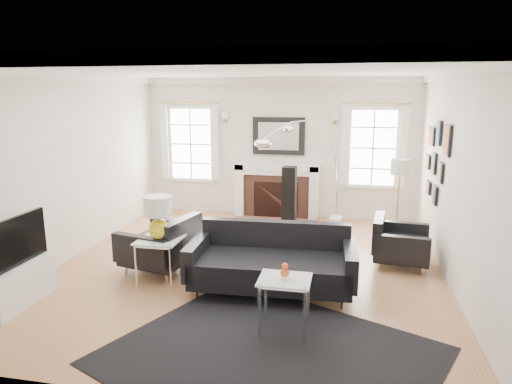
% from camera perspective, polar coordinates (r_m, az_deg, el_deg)
% --- Properties ---
extents(floor, '(6.00, 6.00, 0.00)m').
position_cam_1_polar(floor, '(6.75, -1.05, -9.40)').
color(floor, '#A47044').
rests_on(floor, ground).
extents(back_wall, '(5.50, 0.04, 2.80)m').
position_cam_1_polar(back_wall, '(9.29, 2.87, 5.49)').
color(back_wall, silver).
rests_on(back_wall, floor).
extents(front_wall, '(5.50, 0.04, 2.80)m').
position_cam_1_polar(front_wall, '(3.58, -11.46, -5.75)').
color(front_wall, silver).
rests_on(front_wall, floor).
extents(left_wall, '(0.04, 6.00, 2.80)m').
position_cam_1_polar(left_wall, '(7.45, -22.26, 2.91)').
color(left_wall, silver).
rests_on(left_wall, floor).
extents(right_wall, '(0.04, 6.00, 2.80)m').
position_cam_1_polar(right_wall, '(6.38, 23.80, 1.36)').
color(right_wall, silver).
rests_on(right_wall, floor).
extents(ceiling, '(5.50, 6.00, 0.02)m').
position_cam_1_polar(ceiling, '(6.28, -1.15, 15.07)').
color(ceiling, white).
rests_on(ceiling, back_wall).
extents(crown_molding, '(5.50, 6.00, 0.12)m').
position_cam_1_polar(crown_molding, '(6.28, -1.15, 14.52)').
color(crown_molding, white).
rests_on(crown_molding, back_wall).
extents(fireplace, '(1.70, 0.69, 1.11)m').
position_cam_1_polar(fireplace, '(9.23, 2.63, 0.04)').
color(fireplace, white).
rests_on(fireplace, floor).
extents(mantel_mirror, '(1.05, 0.07, 0.75)m').
position_cam_1_polar(mantel_mirror, '(9.22, 2.85, 7.00)').
color(mantel_mirror, black).
rests_on(mantel_mirror, back_wall).
extents(window_left, '(1.24, 0.15, 1.62)m').
position_cam_1_polar(window_left, '(9.68, -8.13, 6.00)').
color(window_left, white).
rests_on(window_left, back_wall).
extents(window_right, '(1.24, 0.15, 1.62)m').
position_cam_1_polar(window_right, '(9.15, 14.42, 5.38)').
color(window_right, white).
rests_on(window_right, back_wall).
extents(gallery_wall, '(0.04, 1.73, 1.29)m').
position_cam_1_polar(gallery_wall, '(7.61, 21.61, 4.16)').
color(gallery_wall, black).
rests_on(gallery_wall, right_wall).
extents(tv_unit, '(0.35, 1.00, 1.09)m').
position_cam_1_polar(tv_unit, '(6.22, -27.70, -9.58)').
color(tv_unit, white).
rests_on(tv_unit, floor).
extents(area_rug, '(3.67, 3.43, 0.01)m').
position_cam_1_polar(area_rug, '(4.68, 1.88, -19.81)').
color(area_rug, black).
rests_on(area_rug, floor).
extents(sofa, '(2.13, 1.04, 0.68)m').
position_cam_1_polar(sofa, '(5.91, 2.06, -8.79)').
color(sofa, black).
rests_on(sofa, floor).
extents(armchair_left, '(1.07, 1.15, 0.66)m').
position_cam_1_polar(armchair_left, '(6.65, -11.49, -6.61)').
color(armchair_left, black).
rests_on(armchair_left, floor).
extents(armchair_right, '(0.88, 0.96, 0.59)m').
position_cam_1_polar(armchair_right, '(7.05, 17.28, -6.19)').
color(armchair_right, black).
rests_on(armchair_right, floor).
extents(coffee_table, '(0.86, 0.86, 0.38)m').
position_cam_1_polar(coffee_table, '(6.96, -0.57, -5.67)').
color(coffee_table, silver).
rests_on(coffee_table, floor).
extents(side_table_left, '(0.55, 0.55, 0.61)m').
position_cam_1_polar(side_table_left, '(6.20, -11.90, -6.74)').
color(side_table_left, silver).
rests_on(side_table_left, floor).
extents(nesting_table, '(0.55, 0.46, 0.60)m').
position_cam_1_polar(nesting_table, '(4.89, 3.60, -12.08)').
color(nesting_table, silver).
rests_on(nesting_table, floor).
extents(gourd_lamp, '(0.36, 0.36, 0.58)m').
position_cam_1_polar(gourd_lamp, '(6.08, -12.09, -2.78)').
color(gourd_lamp, yellow).
rests_on(gourd_lamp, side_table_left).
extents(orange_vase, '(0.10, 0.10, 0.16)m').
position_cam_1_polar(orange_vase, '(4.81, 3.64, -9.80)').
color(orange_vase, '#DA5A1C').
rests_on(orange_vase, nesting_table).
extents(arc_floor_lamp, '(1.49, 1.38, 2.11)m').
position_cam_1_polar(arc_floor_lamp, '(8.18, 5.79, 2.69)').
color(arc_floor_lamp, silver).
rests_on(arc_floor_lamp, floor).
extents(stick_floor_lamp, '(0.30, 0.30, 1.47)m').
position_cam_1_polar(stick_floor_lamp, '(7.64, 17.56, 2.47)').
color(stick_floor_lamp, '#AF853C').
rests_on(stick_floor_lamp, floor).
extents(speaker_tower, '(0.25, 0.25, 1.21)m').
position_cam_1_polar(speaker_tower, '(8.27, 4.17, -0.97)').
color(speaker_tower, black).
rests_on(speaker_tower, floor).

